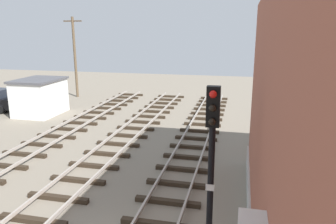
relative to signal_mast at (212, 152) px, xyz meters
name	(u,v)px	position (x,y,z in m)	size (l,w,h in m)	color
signal_mast	(212,152)	(0.00, 0.00, 0.00)	(0.36, 0.40, 4.93)	black
control_hut	(40,97)	(-14.40, 13.28, -1.73)	(3.00, 3.80, 2.76)	silver
utility_pole_far	(75,56)	(-14.96, 20.15, 0.86)	(1.80, 0.24, 7.58)	brown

